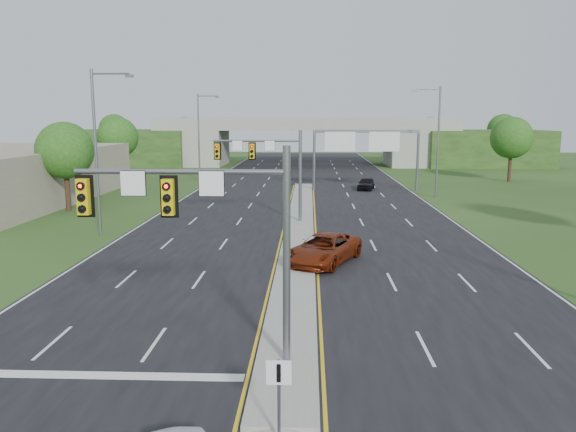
# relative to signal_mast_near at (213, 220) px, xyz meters

# --- Properties ---
(ground) EXTENTS (240.00, 240.00, 0.00)m
(ground) POSITION_rel_signal_mast_near_xyz_m (2.26, 0.07, -4.73)
(ground) COLOR #233F16
(ground) RESTS_ON ground
(road) EXTENTS (24.00, 160.00, 0.02)m
(road) POSITION_rel_signal_mast_near_xyz_m (2.26, 35.07, -4.72)
(road) COLOR black
(road) RESTS_ON ground
(median) EXTENTS (2.00, 54.00, 0.16)m
(median) POSITION_rel_signal_mast_near_xyz_m (2.26, 23.07, -4.63)
(median) COLOR gray
(median) RESTS_ON road
(median_nose) EXTENTS (2.00, 2.00, 0.16)m
(median_nose) POSITION_rel_signal_mast_near_xyz_m (2.26, -3.93, -4.63)
(median_nose) COLOR gray
(median_nose) RESTS_ON road
(lane_markings) EXTENTS (23.72, 160.00, 0.01)m
(lane_markings) POSITION_rel_signal_mast_near_xyz_m (1.66, 28.99, -4.70)
(lane_markings) COLOR gold
(lane_markings) RESTS_ON road
(signal_mast_near) EXTENTS (6.62, 0.60, 7.00)m
(signal_mast_near) POSITION_rel_signal_mast_near_xyz_m (0.00, 0.00, 0.00)
(signal_mast_near) COLOR slate
(signal_mast_near) RESTS_ON ground
(signal_mast_far) EXTENTS (6.62, 0.60, 7.00)m
(signal_mast_far) POSITION_rel_signal_mast_near_xyz_m (0.00, 25.00, 0.00)
(signal_mast_far) COLOR slate
(signal_mast_far) RESTS_ON ground
(keep_right_sign) EXTENTS (0.60, 0.13, 2.20)m
(keep_right_sign) POSITION_rel_signal_mast_near_xyz_m (2.26, -4.45, -3.21)
(keep_right_sign) COLOR slate
(keep_right_sign) RESTS_ON ground
(sign_gantry) EXTENTS (11.58, 0.44, 6.67)m
(sign_gantry) POSITION_rel_signal_mast_near_xyz_m (8.95, 44.99, 0.51)
(sign_gantry) COLOR slate
(sign_gantry) RESTS_ON ground
(overpass) EXTENTS (80.00, 14.00, 8.10)m
(overpass) POSITION_rel_signal_mast_near_xyz_m (2.26, 80.07, -1.17)
(overpass) COLOR gray
(overpass) RESTS_ON ground
(lightpole_l_mid) EXTENTS (2.85, 0.25, 11.00)m
(lightpole_l_mid) POSITION_rel_signal_mast_near_xyz_m (-11.03, 20.07, 1.38)
(lightpole_l_mid) COLOR slate
(lightpole_l_mid) RESTS_ON ground
(lightpole_l_far) EXTENTS (2.85, 0.25, 11.00)m
(lightpole_l_far) POSITION_rel_signal_mast_near_xyz_m (-11.03, 55.07, 1.38)
(lightpole_l_far) COLOR slate
(lightpole_l_far) RESTS_ON ground
(lightpole_r_far) EXTENTS (2.85, 0.25, 11.00)m
(lightpole_r_far) POSITION_rel_signal_mast_near_xyz_m (15.56, 40.07, 1.38)
(lightpole_r_far) COLOR slate
(lightpole_r_far) RESTS_ON ground
(tree_l_near) EXTENTS (4.80, 4.80, 7.60)m
(tree_l_near) POSITION_rel_signal_mast_near_xyz_m (-17.74, 30.07, 0.45)
(tree_l_near) COLOR #382316
(tree_l_near) RESTS_ON ground
(tree_l_mid) EXTENTS (5.20, 5.20, 8.12)m
(tree_l_mid) POSITION_rel_signal_mast_near_xyz_m (-21.74, 55.07, 0.78)
(tree_l_mid) COLOR #382316
(tree_l_mid) RESTS_ON ground
(tree_r_mid) EXTENTS (5.20, 5.20, 8.12)m
(tree_r_mid) POSITION_rel_signal_mast_near_xyz_m (28.26, 55.07, 0.78)
(tree_r_mid) COLOR #382316
(tree_r_mid) RESTS_ON ground
(tree_back_a) EXTENTS (6.00, 6.00, 8.85)m
(tree_back_a) POSITION_rel_signal_mast_near_xyz_m (-35.74, 94.07, 1.11)
(tree_back_a) COLOR #382316
(tree_back_a) RESTS_ON ground
(tree_back_b) EXTENTS (5.60, 5.60, 8.32)m
(tree_back_b) POSITION_rel_signal_mast_near_xyz_m (-21.74, 94.07, 0.78)
(tree_back_b) COLOR #382316
(tree_back_b) RESTS_ON ground
(tree_back_c) EXTENTS (5.60, 5.60, 8.32)m
(tree_back_c) POSITION_rel_signal_mast_near_xyz_m (26.26, 94.07, 0.78)
(tree_back_c) COLOR #382316
(tree_back_c) RESTS_ON ground
(tree_back_d) EXTENTS (6.00, 6.00, 8.85)m
(tree_back_d) POSITION_rel_signal_mast_near_xyz_m (40.26, 94.07, 1.11)
(tree_back_d) COLOR #382316
(tree_back_d) RESTS_ON ground
(car_far_a) EXTENTS (4.77, 6.28, 1.58)m
(car_far_a) POSITION_rel_signal_mast_near_xyz_m (3.76, 13.02, -3.91)
(car_far_a) COLOR #661E0A
(car_far_a) RESTS_ON road
(car_far_c) EXTENTS (2.47, 4.33, 1.39)m
(car_far_c) POSITION_rel_signal_mast_near_xyz_m (9.29, 45.96, -4.01)
(car_far_c) COLOR black
(car_far_c) RESTS_ON road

